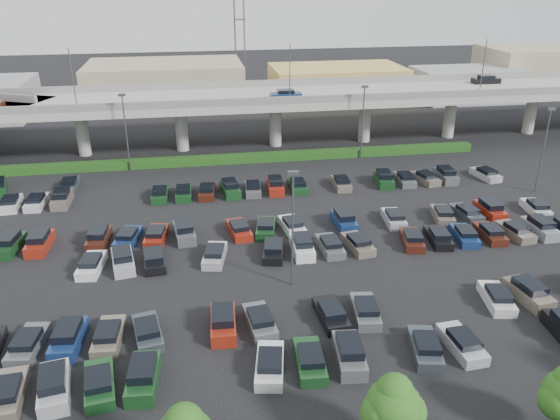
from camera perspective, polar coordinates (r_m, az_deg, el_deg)
The scene contains 8 objects.
ground at distance 53.98m, azimuth -0.32°, elevation -3.40°, with size 280.00×280.00×0.00m, color black.
overpass at distance 81.66m, azimuth -4.19°, elevation 11.24°, with size 150.00×13.00×15.80m.
hedge at distance 76.69m, azimuth -3.34°, elevation 5.44°, with size 66.00×1.60×1.10m, color #113710.
tree_row at distance 30.89m, azimuth 9.49°, elevation -19.91°, with size 65.07×3.66×5.94m.
parked_cars at distance 50.49m, azimuth -0.90°, elevation -4.66°, with size 63.14×41.70×1.67m.
light_poles at distance 52.84m, azimuth -5.11°, elevation 3.28°, with size 66.90×48.38×10.30m.
distant_buildings at distance 112.97m, azimuth 0.86°, elevation 13.16°, with size 138.00×24.00×9.00m.
comm_tower at distance 122.27m, azimuth -4.29°, elevation 19.53°, with size 2.40×2.40×30.00m.
Camera 1 is at (-7.66, -47.37, 24.73)m, focal length 35.00 mm.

